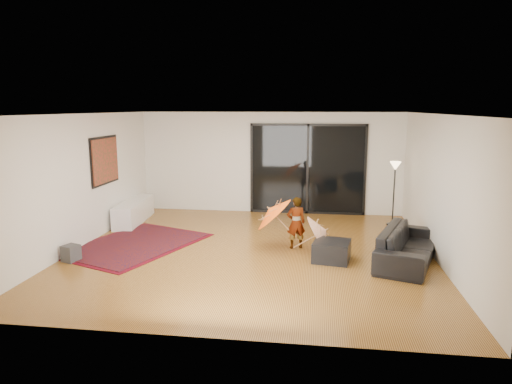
% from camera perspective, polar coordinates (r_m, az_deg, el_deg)
% --- Properties ---
extents(floor, '(7.00, 7.00, 0.00)m').
position_cam_1_polar(floor, '(9.16, -0.55, -7.42)').
color(floor, '#A46F2D').
rests_on(floor, ground).
extents(ceiling, '(7.00, 7.00, 0.00)m').
position_cam_1_polar(ceiling, '(8.71, -0.58, 9.73)').
color(ceiling, white).
rests_on(ceiling, wall_back).
extents(wall_back, '(7.00, 0.00, 7.00)m').
position_cam_1_polar(wall_back, '(12.27, 1.79, 3.66)').
color(wall_back, silver).
rests_on(wall_back, floor).
extents(wall_front, '(7.00, 0.00, 7.00)m').
position_cam_1_polar(wall_front, '(5.47, -5.86, -5.18)').
color(wall_front, silver).
rests_on(wall_front, floor).
extents(wall_left, '(0.00, 7.00, 7.00)m').
position_cam_1_polar(wall_left, '(9.95, -20.94, 1.33)').
color(wall_left, silver).
rests_on(wall_left, floor).
extents(wall_right, '(0.00, 7.00, 7.00)m').
position_cam_1_polar(wall_right, '(9.03, 22.00, 0.37)').
color(wall_right, silver).
rests_on(wall_right, floor).
extents(sliding_door, '(3.06, 0.07, 2.40)m').
position_cam_1_polar(sliding_door, '(12.20, 6.46, 2.85)').
color(sliding_door, black).
rests_on(sliding_door, wall_back).
extents(painting, '(0.04, 1.28, 1.08)m').
position_cam_1_polar(painting, '(10.78, -18.35, 3.77)').
color(painting, black).
rests_on(painting, wall_left).
extents(media_console, '(0.65, 1.96, 0.53)m').
position_cam_1_polar(media_console, '(11.77, -15.01, -2.35)').
color(media_console, white).
rests_on(media_console, floor).
extents(speaker, '(0.34, 0.34, 0.31)m').
position_cam_1_polar(speaker, '(9.22, -22.12, -7.10)').
color(speaker, '#424244').
rests_on(speaker, floor).
extents(persian_rug, '(2.96, 3.43, 0.02)m').
position_cam_1_polar(persian_rug, '(9.90, -14.98, -6.34)').
color(persian_rug, '#510714').
rests_on(persian_rug, floor).
extents(sofa, '(1.52, 2.33, 0.63)m').
position_cam_1_polar(sofa, '(8.92, 18.45, -6.35)').
color(sofa, black).
rests_on(sofa, floor).
extents(ottoman, '(0.75, 0.75, 0.37)m').
position_cam_1_polar(ottoman, '(8.69, 9.43, -7.27)').
color(ottoman, black).
rests_on(ottoman, floor).
extents(floor_lamp, '(0.27, 0.27, 1.55)m').
position_cam_1_polar(floor_lamp, '(11.39, 16.97, 2.02)').
color(floor_lamp, black).
rests_on(floor_lamp, floor).
extents(child, '(0.44, 0.36, 1.06)m').
position_cam_1_polar(child, '(9.26, 5.03, -3.85)').
color(child, '#999999').
rests_on(child, floor).
extents(parasol_orange, '(0.76, 0.89, 0.89)m').
position_cam_1_polar(parasol_orange, '(9.20, 1.61, -2.59)').
color(parasol_orange, '#FF590D').
rests_on(parasol_orange, child).
extents(parasol_white, '(0.58, 0.81, 0.92)m').
position_cam_1_polar(parasol_white, '(9.11, 8.76, -4.33)').
color(parasol_white, white).
rests_on(parasol_white, floor).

